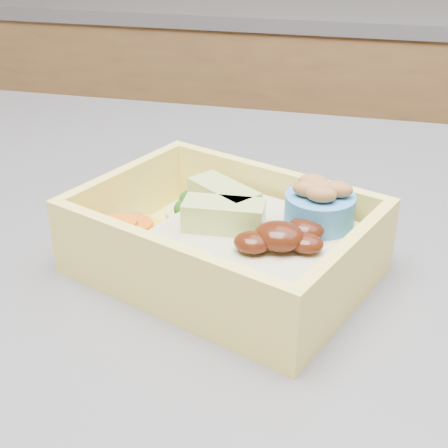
# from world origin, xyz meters

# --- Properties ---
(back_cabinets) EXTENTS (3.20, 0.62, 2.30)m
(back_cabinets) POSITION_xyz_m (0.00, 1.23, 0.89)
(back_cabinets) COLOR brown
(back_cabinets) RESTS_ON ground
(bento_box) EXTENTS (0.24, 0.20, 0.07)m
(bento_box) POSITION_xyz_m (0.01, -0.06, 0.95)
(bento_box) COLOR #F1DD63
(bento_box) RESTS_ON island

